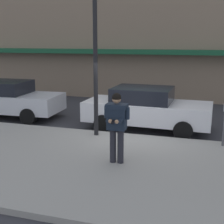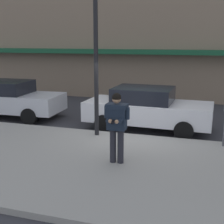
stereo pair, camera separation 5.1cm
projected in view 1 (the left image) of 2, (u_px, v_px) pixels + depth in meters
ground_plane at (131, 136)px, 10.67m from camera, size 80.00×80.00×0.00m
sidewalk at (143, 170)px, 7.71m from camera, size 32.00×5.30×0.14m
curb_paint_line at (160, 138)px, 10.43m from camera, size 28.00×0.12×0.01m
parked_sedan_near at (7, 99)px, 13.09m from camera, size 4.57×2.06×1.54m
parked_sedan_mid at (146, 108)px, 11.29m from camera, size 4.56×2.05×1.54m
man_texting_on_phone at (117, 120)px, 7.74m from camera, size 0.65×0.58×1.81m
street_lamp_post at (95, 42)px, 9.64m from camera, size 0.36×0.36×4.88m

